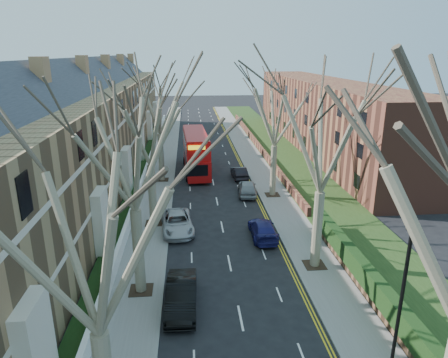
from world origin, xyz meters
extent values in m
plane|color=black|center=(0.00, 0.00, 0.00)|extent=(240.00, 240.00, 0.00)
cube|color=slate|center=(-6.00, 39.00, 0.06)|extent=(3.00, 102.00, 0.12)
cube|color=slate|center=(6.00, 39.00, 0.06)|extent=(3.00, 102.00, 0.12)
cube|color=#906D49|center=(-13.80, 31.00, 5.00)|extent=(9.00, 78.00, 10.00)
cube|color=#2A2C33|center=(-13.80, 31.00, 11.00)|extent=(4.67, 78.00, 4.67)
cube|color=beige|center=(-9.35, 31.00, 3.50)|extent=(0.12, 78.00, 0.35)
cube|color=beige|center=(-9.35, 31.00, 7.00)|extent=(0.12, 78.00, 0.35)
cube|color=brown|center=(17.50, 43.00, 5.00)|extent=(8.00, 54.00, 10.00)
cube|color=brown|center=(7.70, 43.00, 0.57)|extent=(0.35, 54.00, 0.90)
cube|color=brown|center=(7.70, 2.00, 0.42)|extent=(0.40, 24.00, 0.60)
cube|color=black|center=(7.70, 2.00, 1.32)|extent=(0.70, 24.00, 1.20)
cube|color=white|center=(-7.65, 31.00, 0.62)|extent=(0.30, 78.00, 1.00)
cube|color=#1C3312|center=(10.50, 39.00, 0.15)|extent=(6.00, 102.00, 0.06)
cylinder|color=black|center=(5.00, -3.50, 4.12)|extent=(0.14, 0.14, 8.00)
cube|color=black|center=(5.00, -3.50, 8.12)|extent=(0.18, 0.50, 0.22)
cylinder|color=#776C55|center=(-5.70, 6.00, 2.75)|extent=(0.64, 0.64, 5.25)
cube|color=#2D2116|center=(-5.70, 6.00, 0.14)|extent=(1.40, 1.40, 0.05)
cylinder|color=#776C55|center=(-5.70, 16.00, 2.66)|extent=(0.64, 0.64, 5.07)
cube|color=#2D2116|center=(-5.70, 16.00, 0.14)|extent=(1.40, 1.40, 0.05)
cylinder|color=#776C55|center=(-5.70, 28.00, 2.75)|extent=(0.60, 0.60, 5.25)
cube|color=#2D2116|center=(-5.70, 28.00, 0.14)|extent=(1.40, 1.40, 0.05)
cylinder|color=#776C55|center=(5.70, 8.00, 2.75)|extent=(0.64, 0.64, 5.25)
cube|color=#2D2116|center=(5.70, 8.00, 0.14)|extent=(1.40, 1.40, 0.05)
cylinder|color=#776C55|center=(5.70, 22.00, 2.66)|extent=(0.60, 0.60, 5.07)
cube|color=#2D2116|center=(5.70, 22.00, 0.14)|extent=(1.40, 1.40, 0.05)
cube|color=#A20B0B|center=(-1.78, 31.30, 1.49)|extent=(3.12, 11.49, 2.28)
cube|color=#A20B0B|center=(-1.78, 31.30, 3.66)|extent=(3.09, 10.92, 2.07)
cube|color=black|center=(-1.78, 31.30, 1.95)|extent=(3.10, 10.58, 0.93)
cube|color=black|center=(-1.78, 31.30, 3.76)|extent=(3.09, 10.35, 0.93)
imported|color=black|center=(-3.23, 4.22, 0.80)|extent=(1.82, 4.89, 1.60)
imported|color=#ACADB1|center=(-3.70, 14.54, 0.74)|extent=(2.95, 5.52, 1.47)
imported|color=navy|center=(3.02, 12.78, 0.68)|extent=(1.93, 4.69, 1.36)
imported|color=gray|center=(3.21, 22.58, 0.76)|extent=(2.20, 4.61, 1.52)
imported|color=black|center=(3.10, 28.18, 0.68)|extent=(1.69, 4.20, 1.36)
camera|label=1|loc=(-2.55, -15.37, 13.94)|focal=32.00mm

